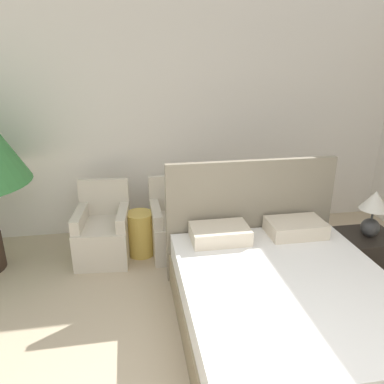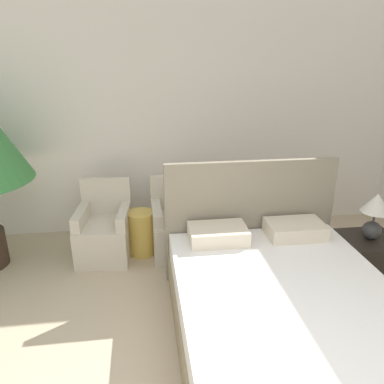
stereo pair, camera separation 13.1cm
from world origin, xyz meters
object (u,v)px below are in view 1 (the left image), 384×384
Objects in this scene: armchair_near_window_left at (103,235)px; nightstand at (365,257)px; armchair_near_window_right at (177,230)px; side_table at (141,234)px; table_lamp at (374,209)px; bed at (283,301)px.

nightstand is at bearing -12.99° from armchair_near_window_left.
armchair_near_window_right is 2.02m from nightstand.
side_table is (-2.23, 0.88, 0.01)m from nightstand.
nightstand is 1.12× the size of table_lamp.
armchair_near_window_right is at bearing -1.21° from side_table.
nightstand is (1.82, -0.87, -0.03)m from armchair_near_window_right.
side_table is at bearing 6.53° from armchair_near_window_left.
armchair_near_window_left is at bearing 135.30° from bed.
side_table is (0.41, 0.01, -0.02)m from armchair_near_window_left.
bed is 3.81× the size of nightstand.
armchair_near_window_left is at bearing -178.77° from side_table.
table_lamp is (1.13, 0.60, 0.48)m from bed.
table_lamp is at bearing -26.99° from armchair_near_window_right.
side_table is (-1.09, 1.50, -0.04)m from bed.
armchair_near_window_right is at bearing 153.84° from table_lamp.
armchair_near_window_left and armchair_near_window_right have the same top height.
armchair_near_window_left is 1.81× the size of table_lamp.
armchair_near_window_left is at bearing 161.72° from nightstand.
nightstand is at bearing -21.57° from side_table.
table_lamp is 0.92× the size of side_table.
table_lamp is at bearing -13.33° from armchair_near_window_left.
bed reaches higher than nightstand.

